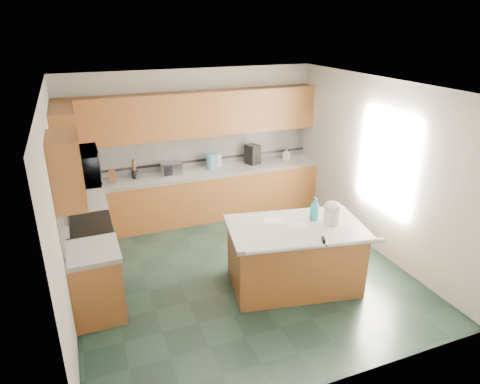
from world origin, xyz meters
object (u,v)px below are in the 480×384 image
soap_bottle_island (315,209)px  knife_block (112,176)px  coffee_maker (253,154)px  island_top (296,228)px  toaster_oven (172,168)px  island_base (294,258)px  treat_jar (332,216)px

soap_bottle_island → knife_block: size_ratio=1.62×
soap_bottle_island → coffee_maker: size_ratio=0.91×
island_top → knife_block: knife_block is taller
island_top → toaster_oven: toaster_oven is taller
island_base → soap_bottle_island: (0.32, 0.08, 0.66)m
island_base → island_top: bearing=0.0°
soap_bottle_island → coffee_maker: 2.60m
coffee_maker → soap_bottle_island: bearing=-114.2°
knife_block → island_base: bearing=-48.4°
toaster_oven → soap_bottle_island: bearing=-54.1°
knife_block → toaster_oven: size_ratio=0.55×
island_base → coffee_maker: bearing=89.9°
soap_bottle_island → knife_block: 3.51m
soap_bottle_island → toaster_oven: size_ratio=0.90×
knife_block → coffee_maker: 2.59m
island_top → treat_jar: bearing=-1.9°
soap_bottle_island → toaster_oven: bearing=119.6°
soap_bottle_island → island_top: bearing=-165.3°
soap_bottle_island → knife_block: soap_bottle_island is taller
island_top → soap_bottle_island: soap_bottle_island is taller
knife_block → coffee_maker: bearing=4.0°
treat_jar → knife_block: (-2.56, 2.75, -0.01)m
island_top → soap_bottle_island: (0.32, 0.08, 0.20)m
island_base → toaster_oven: bearing=122.6°
island_base → coffee_maker: (0.51, 2.67, 0.67)m
island_top → soap_bottle_island: bearing=24.2°
treat_jar → knife_block: size_ratio=1.05×
treat_jar → soap_bottle_island: bearing=111.8°
island_top → coffee_maker: bearing=89.9°
island_top → treat_jar: size_ratio=8.29×
island_top → soap_bottle_island: size_ratio=5.35×
treat_jar → toaster_oven: bearing=100.6°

